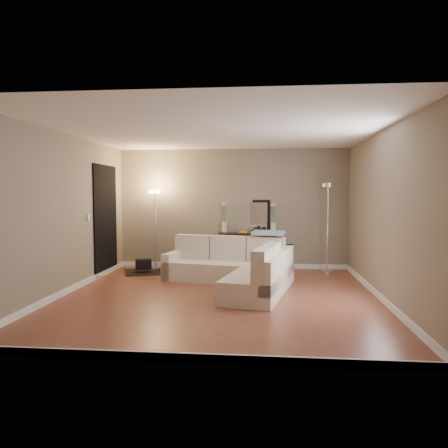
# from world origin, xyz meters

# --- Properties ---
(floor) EXTENTS (5.00, 5.50, 0.01)m
(floor) POSITION_xyz_m (0.00, 0.00, -0.01)
(floor) COLOR brown
(floor) RESTS_ON ground
(ceiling) EXTENTS (5.00, 5.50, 0.01)m
(ceiling) POSITION_xyz_m (0.00, 0.00, 2.60)
(ceiling) COLOR white
(ceiling) RESTS_ON ground
(wall_back) EXTENTS (5.00, 0.02, 2.60)m
(wall_back) POSITION_xyz_m (0.00, 2.76, 1.30)
(wall_back) COLOR gray
(wall_back) RESTS_ON ground
(wall_front) EXTENTS (5.00, 0.02, 2.60)m
(wall_front) POSITION_xyz_m (0.00, -2.76, 1.30)
(wall_front) COLOR gray
(wall_front) RESTS_ON ground
(wall_left) EXTENTS (0.02, 5.50, 2.60)m
(wall_left) POSITION_xyz_m (-2.51, 0.00, 1.30)
(wall_left) COLOR gray
(wall_left) RESTS_ON ground
(wall_right) EXTENTS (0.02, 5.50, 2.60)m
(wall_right) POSITION_xyz_m (2.51, 0.00, 1.30)
(wall_right) COLOR gray
(wall_right) RESTS_ON ground
(baseboard_back) EXTENTS (5.00, 0.03, 0.10)m
(baseboard_back) POSITION_xyz_m (0.00, 2.73, 0.05)
(baseboard_back) COLOR white
(baseboard_back) RESTS_ON ground
(baseboard_front) EXTENTS (5.00, 0.03, 0.10)m
(baseboard_front) POSITION_xyz_m (0.00, -2.73, 0.05)
(baseboard_front) COLOR white
(baseboard_front) RESTS_ON ground
(baseboard_left) EXTENTS (0.03, 5.50, 0.10)m
(baseboard_left) POSITION_xyz_m (-2.48, 0.00, 0.05)
(baseboard_left) COLOR white
(baseboard_left) RESTS_ON ground
(baseboard_right) EXTENTS (0.03, 5.50, 0.10)m
(baseboard_right) POSITION_xyz_m (2.48, 0.00, 0.05)
(baseboard_right) COLOR white
(baseboard_right) RESTS_ON ground
(doorway) EXTENTS (0.02, 1.20, 2.20)m
(doorway) POSITION_xyz_m (-2.48, 1.70, 1.10)
(doorway) COLOR black
(doorway) RESTS_ON ground
(switch_plate) EXTENTS (0.02, 0.08, 0.12)m
(switch_plate) POSITION_xyz_m (-2.48, 0.85, 1.20)
(switch_plate) COLOR white
(switch_plate) RESTS_ON ground
(sectional_sofa) EXTENTS (2.47, 2.69, 0.83)m
(sectional_sofa) POSITION_xyz_m (0.26, 0.83, 0.31)
(sectional_sofa) COLOR beige
(sectional_sofa) RESTS_ON floor
(throw_blanket) EXTENTS (0.64, 0.43, 0.08)m
(throw_blanket) POSITION_xyz_m (0.78, 1.31, 0.91)
(throw_blanket) COLOR #7D92A1
(throw_blanket) RESTS_ON sectional_sofa
(console_table) EXTENTS (1.29, 0.49, 0.78)m
(console_table) POSITION_xyz_m (0.28, 2.62, 0.44)
(console_table) COLOR black
(console_table) RESTS_ON floor
(leaning_mirror) EXTENTS (0.89, 0.15, 0.70)m
(leaning_mirror) POSITION_xyz_m (0.38, 2.77, 1.15)
(leaning_mirror) COLOR black
(leaning_mirror) RESTS_ON console_table
(table_decor) EXTENTS (0.54, 0.15, 0.13)m
(table_decor) POSITION_xyz_m (0.35, 2.58, 0.82)
(table_decor) COLOR orange
(table_decor) RESTS_ON console_table
(flower_vase_left) EXTENTS (0.15, 0.13, 0.67)m
(flower_vase_left) POSITION_xyz_m (-0.17, 2.68, 1.07)
(flower_vase_left) COLOR silver
(flower_vase_left) RESTS_ON console_table
(flower_vase_right) EXTENTS (0.15, 0.13, 0.67)m
(flower_vase_right) POSITION_xyz_m (0.89, 2.55, 1.07)
(flower_vase_right) COLOR silver
(flower_vase_right) RESTS_ON console_table
(floor_lamp_lit) EXTENTS (0.31, 0.31, 1.71)m
(floor_lamp_lit) POSITION_xyz_m (-1.65, 2.39, 1.21)
(floor_lamp_lit) COLOR silver
(floor_lamp_lit) RESTS_ON floor
(floor_lamp_unlit) EXTENTS (0.33, 0.33, 1.84)m
(floor_lamp_unlit) POSITION_xyz_m (2.00, 2.32, 1.30)
(floor_lamp_unlit) COLOR silver
(floor_lamp_unlit) RESTS_ON floor
(charcoal_rug) EXTENTS (1.33, 1.17, 0.01)m
(charcoal_rug) POSITION_xyz_m (-1.62, 2.06, 0.01)
(charcoal_rug) COLOR black
(charcoal_rug) RESTS_ON floor
(black_bag) EXTENTS (0.37, 0.32, 0.20)m
(black_bag) POSITION_xyz_m (-1.78, 1.90, 0.18)
(black_bag) COLOR black
(black_bag) RESTS_ON charcoal_rug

